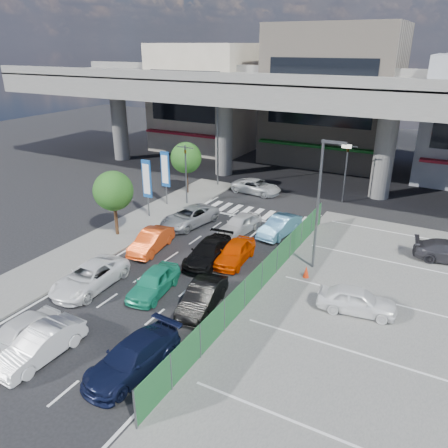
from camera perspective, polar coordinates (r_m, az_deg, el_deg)
The scene contains 30 objects.
ground at distance 25.86m, azimuth -7.85°, elevation -7.66°, with size 120.00×120.00×0.00m, color black.
parking_lot at distance 23.73m, azimuth 17.82°, elevation -11.56°, with size 12.00×28.00×0.06m, color #595957.
sidewalk_left at distance 32.64m, azimuth -13.72°, elevation -1.36°, with size 4.00×30.00×0.12m, color #595957.
fence_run at distance 23.79m, azimuth 3.97°, elevation -7.85°, with size 0.16×22.00×1.80m, color #205F2E, non-canonical shape.
expressway at distance 42.26m, azimuth 9.97°, elevation 16.53°, with size 64.00×14.00×10.75m.
building_west at distance 58.27m, azimuth -2.33°, elevation 16.13°, with size 12.00×10.90×13.00m.
building_center at distance 52.83m, azimuth 13.96°, elevation 15.96°, with size 14.00×10.90×15.00m.
traffic_light_left at distance 36.90m, azimuth -5.05°, elevation 8.33°, with size 1.60×1.24×5.20m.
traffic_light_right at distance 38.72m, azimuth 15.76°, elevation 8.25°, with size 1.60×1.24×5.20m.
street_lamp_right at distance 25.95m, azimuth 12.64°, elevation 3.67°, with size 1.65×0.22×8.00m.
street_lamp_left at distance 41.78m, azimuth -0.64°, elevation 11.25°, with size 1.65×0.22×8.00m.
signboard_near at distance 34.58m, azimuth -10.05°, elevation 5.60°, with size 0.80×0.14×4.70m.
signboard_far at distance 37.10m, azimuth -7.68°, elevation 6.90°, with size 0.80×0.14×4.70m.
tree_near at distance 31.49m, azimuth -14.27°, elevation 4.19°, with size 2.80×2.80×4.80m.
tree_far at distance 39.91m, azimuth -4.98°, elevation 8.60°, with size 2.80×2.80×4.80m.
van_white_back_left at distance 22.49m, azimuth -25.27°, elevation -12.84°, with size 1.63×4.05×1.38m, color white.
hatch_white_back_mid at distance 21.39m, azimuth -22.88°, elevation -14.35°, with size 1.46×4.19×1.38m, color white.
minivan_navy_back at distance 19.55m, azimuth -11.87°, elevation -16.69°, with size 1.93×4.76×1.38m, color black.
sedan_white_mid_left at distance 25.98m, azimuth -17.15°, elevation -6.63°, with size 2.29×4.97×1.38m, color white.
taxi_teal_mid at distance 24.67m, azimuth -9.17°, elevation -7.49°, with size 1.63×4.05×1.38m, color #1FA078.
hatch_black_mid_right at distance 23.05m, azimuth -2.84°, elevation -9.51°, with size 1.46×4.19×1.38m, color black.
taxi_orange_left at distance 29.61m, azimuth -9.49°, elevation -2.20°, with size 1.46×4.19×1.38m, color #ED4814.
sedan_black_mid at distance 27.73m, azimuth -2.08°, elevation -3.67°, with size 1.91×4.70×1.36m, color black.
taxi_orange_right at distance 27.69m, azimuth 1.45°, elevation -3.68°, with size 1.63×4.05×1.38m, color #E83F00.
wagon_silver_front_left at distance 33.42m, azimuth -4.52°, elevation 0.98°, with size 2.29×4.97×1.38m, color #94979B.
sedan_white_front_mid at distance 31.95m, azimuth 2.07°, elevation -0.00°, with size 1.63×4.05×1.38m, color silver.
kei_truck_front_right at distance 31.81m, azimuth 7.28°, elevation -0.28°, with size 1.46×4.19×1.38m, color #538FBB.
crossing_wagon_silver at distance 40.71m, azimuth 4.23°, elevation 4.89°, with size 2.14×4.64×1.29m, color #B8BDC0.
parked_sedan_white at distance 23.68m, azimuth 16.97°, elevation -9.50°, with size 1.60×3.98×1.36m, color white.
traffic_cone at distance 26.41m, azimuth 10.68°, elevation -6.14°, with size 0.37×0.37×0.72m, color red.
Camera 1 is at (13.66, -17.78, 12.87)m, focal length 35.00 mm.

